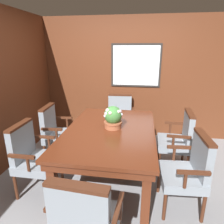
# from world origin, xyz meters

# --- Properties ---
(ground_plane) EXTENTS (14.00, 14.00, 0.00)m
(ground_plane) POSITION_xyz_m (0.00, 0.00, 0.00)
(ground_plane) COLOR gray
(wall_back) EXTENTS (7.20, 0.08, 2.45)m
(wall_back) POSITION_xyz_m (0.00, 1.93, 1.23)
(wall_back) COLOR #5B2D19
(wall_back) RESTS_ON ground_plane
(dining_table) EXTENTS (1.21, 1.85, 0.77)m
(dining_table) POSITION_xyz_m (-0.01, 0.25, 0.68)
(dining_table) COLOR #562614
(dining_table) RESTS_ON ground_plane
(chair_left_near) EXTENTS (0.48, 0.57, 0.94)m
(chair_left_near) POSITION_xyz_m (-0.97, -0.16, 0.52)
(chair_left_near) COLOR #472314
(chair_left_near) RESTS_ON ground_plane
(chair_right_far) EXTENTS (0.50, 0.58, 0.94)m
(chair_right_far) POSITION_xyz_m (1.00, 0.67, 0.52)
(chair_right_far) COLOR #472314
(chair_right_far) RESTS_ON ground_plane
(chair_head_near) EXTENTS (0.59, 0.51, 0.94)m
(chair_head_near) POSITION_xyz_m (-0.00, -1.04, 0.52)
(chair_head_near) COLOR #472314
(chair_head_near) RESTS_ON ground_plane
(chair_right_near) EXTENTS (0.51, 0.59, 0.94)m
(chair_right_near) POSITION_xyz_m (0.97, -0.18, 0.52)
(chair_right_near) COLOR #472314
(chair_right_near) RESTS_ON ground_plane
(chair_head_far) EXTENTS (0.59, 0.50, 0.94)m
(chair_head_far) POSITION_xyz_m (-0.03, 1.58, 0.52)
(chair_head_far) COLOR #472314
(chair_head_far) RESTS_ON ground_plane
(chair_left_far) EXTENTS (0.51, 0.59, 0.94)m
(chair_left_far) POSITION_xyz_m (-0.99, 0.65, 0.52)
(chair_left_far) COLOR #472314
(chair_left_far) RESTS_ON ground_plane
(potted_plant) EXTENTS (0.26, 0.26, 0.31)m
(potted_plant) POSITION_xyz_m (0.02, 0.31, 0.92)
(potted_plant) COLOR #9E5638
(potted_plant) RESTS_ON dining_table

